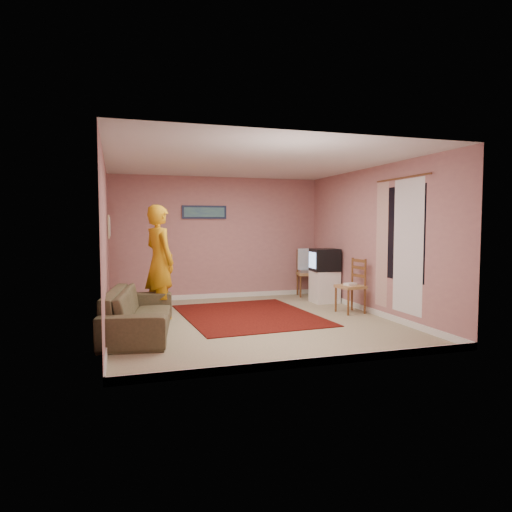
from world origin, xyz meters
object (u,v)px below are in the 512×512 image
object	(u,v)px
crt_tv	(325,260)
chair_a	(308,268)
person	(160,262)
sofa	(139,312)
chair_b	(350,280)
tv_cabinet	(324,287)

from	to	relation	value
crt_tv	chair_a	distance (m)	0.91
crt_tv	person	distance (m)	3.39
crt_tv	sofa	xyz separation A→B (m)	(-3.74, -1.62, -0.55)
chair_b	sofa	bearing A→B (deg)	-90.02
crt_tv	chair_b	distance (m)	1.16
tv_cabinet	person	xyz separation A→B (m)	(-3.35, -0.57, 0.64)
crt_tv	chair_a	xyz separation A→B (m)	(0.02, 0.87, -0.25)
chair_a	sofa	bearing A→B (deg)	-134.57
tv_cabinet	person	size ratio (longest dim) A/B	0.33
tv_cabinet	crt_tv	size ratio (longest dim) A/B	1.14
chair_a	chair_b	size ratio (longest dim) A/B	1.04
chair_b	sofa	distance (m)	3.76
tv_cabinet	chair_b	bearing A→B (deg)	-91.69
tv_cabinet	person	bearing A→B (deg)	-170.35
crt_tv	sofa	distance (m)	4.12
chair_b	person	bearing A→B (deg)	-107.07
crt_tv	chair_a	world-z (taller)	crt_tv
crt_tv	chair_b	world-z (taller)	crt_tv
tv_cabinet	crt_tv	distance (m)	0.55
chair_b	sofa	world-z (taller)	chair_b
tv_cabinet	chair_a	size ratio (longest dim) A/B	1.16
sofa	chair_a	bearing A→B (deg)	-47.85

